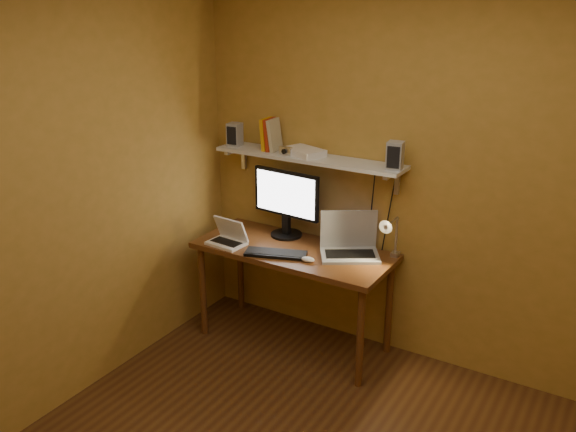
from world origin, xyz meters
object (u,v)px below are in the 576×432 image
Objects in this scene: shelf_camera at (286,151)px; router at (304,152)px; netbook at (228,237)px; mouse at (308,259)px; speaker_right at (395,156)px; desk at (294,260)px; monitor at (286,200)px; wall_shelf at (308,158)px; keyboard at (276,254)px; laptop at (349,243)px; desk_lamp at (390,233)px; speaker_left at (235,134)px.

router is at bearing 32.78° from shelf_camera.
mouse is (0.64, 0.02, -0.04)m from netbook.
netbook is 1.31m from speaker_right.
desk is 2.56× the size of monitor.
keyboard is (-0.04, -0.36, -0.60)m from wall_shelf.
wall_shelf is 0.80m from netbook.
monitor reaches higher than desk.
laptop is 0.32m from mouse.
desk_lamp is at bearing -5.63° from router.
monitor is at bearing 118.66° from shelf_camera.
monitor reaches higher than netbook.
desk is 0.76m from router.
monitor is 1.99× the size of netbook.
speaker_right is 1.75× the size of shelf_camera.
shelf_camera is at bearing -12.04° from speaker_left.
desk is 3.73× the size of desk_lamp.
keyboard is 2.34× the size of speaker_right.
monitor is 1.95× the size of router.
laptop is 0.77m from shelf_camera.
speaker_left is at bearing -178.58° from wall_shelf.
desk is 13.74× the size of shelf_camera.
keyboard is at bearing 177.90° from mouse.
mouse is at bearing -15.62° from keyboard.
router is at bearing 138.04° from laptop.
speaker_right reaches higher than desk_lamp.
laptop reaches higher than mouse.
desk is 0.42m from laptop.
shelf_camera is (-0.51, 0.01, 0.58)m from laptop.
router is (0.01, 0.36, 0.64)m from keyboard.
monitor is at bearing 141.98° from laptop.
speaker_left is (-0.61, -0.02, 0.10)m from wall_shelf.
speaker_left is (-1.27, 0.05, 0.50)m from desk_lamp.
desk_lamp is at bearing -30.88° from laptop.
laptop is 0.51m from keyboard.
speaker_left is at bearing 128.97° from keyboard.
router is at bearing -4.15° from speaker_left.
laptop is at bearing -177.11° from speaker_right.
desk_lamp is at bearing 2.59° from keyboard.
laptop is 0.71m from router.
desk is at bearing -90.00° from wall_shelf.
mouse is 0.55× the size of speaker_left.
keyboard reaches higher than desk.
wall_shelf is 0.65m from laptop.
speaker_left is 0.48m from shelf_camera.
netbook is 0.98× the size of router.
wall_shelf is 0.62m from speaker_left.
keyboard is 4.54× the size of mouse.
mouse is 0.90× the size of shelf_camera.
shelf_camera is (-0.78, -0.05, -0.06)m from speaker_right.
mouse is 0.89m from speaker_right.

